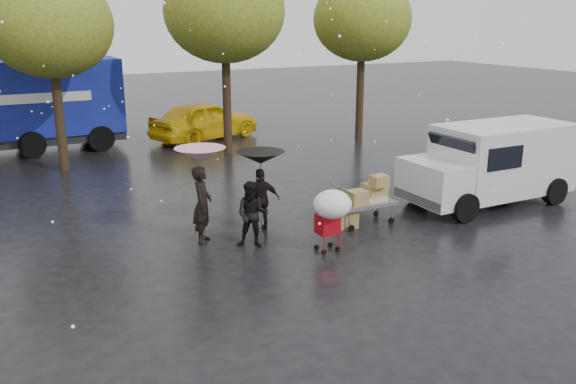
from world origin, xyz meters
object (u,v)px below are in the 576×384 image
shopping_cart (332,208)px  white_van (492,162)px  person_black (261,200)px  yellow_taxi (205,120)px  blue_truck (16,107)px  person_pink (202,205)px  vendor_cart (368,196)px

shopping_cart → white_van: (5.98, 1.24, 0.10)m
person_black → yellow_taxi: (2.72, 11.50, 0.05)m
blue_truck → person_black: bearing=-69.9°
yellow_taxi → person_black: bearing=147.2°
person_pink → person_black: size_ratio=1.16×
blue_truck → yellow_taxi: (7.21, -0.79, -0.93)m
vendor_cart → yellow_taxi: bearing=89.4°
blue_truck → person_pink: bearing=-76.6°
person_pink → person_black: (1.53, 0.09, -0.12)m
person_black → yellow_taxi: yellow_taxi is taller
vendor_cart → blue_truck: bearing=118.5°
person_pink → blue_truck: blue_truck is taller
person_pink → vendor_cart: bearing=-70.9°
yellow_taxi → white_van: bearing=178.4°
vendor_cart → yellow_taxi: (0.12, 12.27, 0.10)m
shopping_cart → blue_truck: (-5.21, 14.37, 0.69)m
person_pink → yellow_taxi: person_pink is taller
person_black → shopping_cart: person_black is taller
shopping_cart → person_black: bearing=109.1°
white_van → yellow_taxi: 12.98m
person_black → shopping_cart: 2.23m
vendor_cart → white_van: 4.12m
vendor_cart → yellow_taxi: 12.27m
person_black → blue_truck: bearing=-55.8°
person_pink → white_van: (8.23, -0.76, 0.26)m
vendor_cart → shopping_cart: bearing=-145.0°
person_black → vendor_cart: 2.72m
shopping_cart → white_van: 6.10m
person_black → vendor_cart: (2.60, -0.77, -0.05)m
person_pink → shopping_cart: (2.26, -2.00, 0.16)m
shopping_cart → white_van: size_ratio=0.30×
person_pink → yellow_taxi: size_ratio=0.37×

